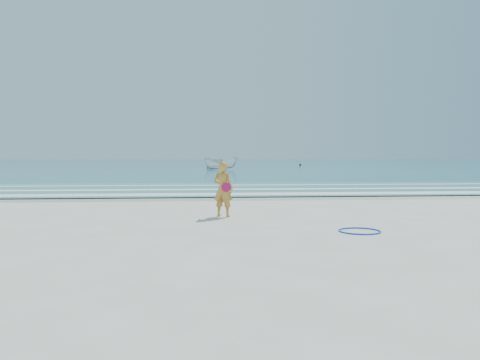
{
  "coord_description": "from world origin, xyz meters",
  "views": [
    {
      "loc": [
        -0.58,
        -10.05,
        1.74
      ],
      "look_at": [
        0.59,
        4.0,
        1.0
      ],
      "focal_mm": 35.0,
      "sensor_mm": 36.0,
      "label": 1
    }
  ],
  "objects": [
    {
      "name": "foam_near",
      "position": [
        0.0,
        10.3,
        0.05
      ],
      "size": [
        400.0,
        1.4,
        0.01
      ],
      "primitive_type": "cube",
      "color": "white",
      "rests_on": "shallow"
    },
    {
      "name": "ocean",
      "position": [
        0.0,
        105.0,
        0.02
      ],
      "size": [
        400.0,
        190.0,
        0.04
      ],
      "primitive_type": "cube",
      "color": "#19727F",
      "rests_on": "ground"
    },
    {
      "name": "foam_mid",
      "position": [
        0.0,
        13.2,
        0.05
      ],
      "size": [
        400.0,
        0.9,
        0.01
      ],
      "primitive_type": "cube",
      "color": "white",
      "rests_on": "shallow"
    },
    {
      "name": "shallow",
      "position": [
        0.0,
        14.0,
        0.04
      ],
      "size": [
        400.0,
        10.0,
        0.01
      ],
      "primitive_type": "cube",
      "color": "#59B7AD",
      "rests_on": "ocean"
    },
    {
      "name": "ground",
      "position": [
        0.0,
        0.0,
        0.0
      ],
      "size": [
        400.0,
        400.0,
        0.0
      ],
      "primitive_type": "plane",
      "color": "silver",
      "rests_on": "ground"
    },
    {
      "name": "foam_far",
      "position": [
        0.0,
        16.5,
        0.05
      ],
      "size": [
        400.0,
        0.6,
        0.01
      ],
      "primitive_type": "cube",
      "color": "white",
      "rests_on": "shallow"
    },
    {
      "name": "woman",
      "position": [
        0.04,
        3.17,
        0.78
      ],
      "size": [
        0.68,
        0.58,
        1.57
      ],
      "color": "#CB882F",
      "rests_on": "ground"
    },
    {
      "name": "hoop",
      "position": [
        3.02,
        0.28,
        0.02
      ],
      "size": [
        1.05,
        1.05,
        0.03
      ],
      "primitive_type": "torus",
      "rotation": [
        0.0,
        0.0,
        0.1
      ],
      "color": "blue",
      "rests_on": "ground"
    },
    {
      "name": "boat",
      "position": [
        1.82,
        45.69,
        0.84
      ],
      "size": [
        4.43,
        2.81,
        1.6
      ],
      "primitive_type": "imported",
      "rotation": [
        0.0,
        0.0,
        1.24
      ],
      "color": "silver",
      "rests_on": "ocean"
    },
    {
      "name": "wet_sand",
      "position": [
        0.0,
        9.0,
        0.0
      ],
      "size": [
        400.0,
        2.4,
        0.0
      ],
      "primitive_type": "cube",
      "color": "#B2A893",
      "rests_on": "ground"
    },
    {
      "name": "buoy",
      "position": [
        15.84,
        66.42,
        0.21
      ],
      "size": [
        0.34,
        0.34,
        0.34
      ],
      "primitive_type": "sphere",
      "color": "black",
      "rests_on": "ocean"
    }
  ]
}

